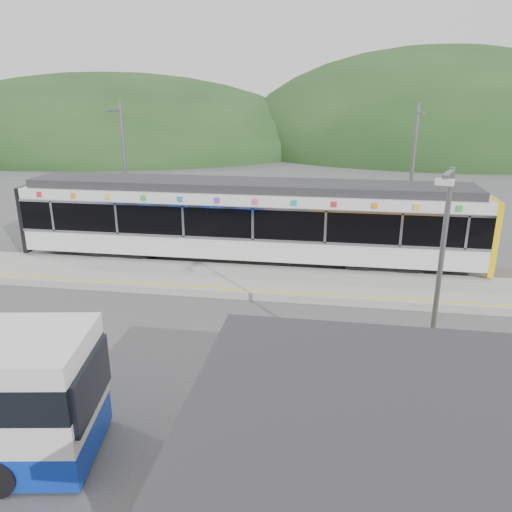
# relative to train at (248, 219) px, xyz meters

# --- Properties ---
(ground) EXTENTS (120.00, 120.00, 0.00)m
(ground) POSITION_rel_train_xyz_m (0.28, -6.00, -2.06)
(ground) COLOR #4C4C4F
(ground) RESTS_ON ground
(hills) EXTENTS (146.00, 149.00, 26.00)m
(hills) POSITION_rel_train_xyz_m (6.47, -0.71, -2.06)
(hills) COLOR #1E3D19
(hills) RESTS_ON ground
(platform) EXTENTS (26.00, 3.20, 0.30)m
(platform) POSITION_rel_train_xyz_m (0.28, -2.70, -1.91)
(platform) COLOR #9E9E99
(platform) RESTS_ON ground
(yellow_line) EXTENTS (26.00, 0.10, 0.01)m
(yellow_line) POSITION_rel_train_xyz_m (0.28, -4.00, -1.76)
(yellow_line) COLOR yellow
(yellow_line) RESTS_ON platform
(train) EXTENTS (20.44, 3.01, 3.74)m
(train) POSITION_rel_train_xyz_m (0.00, 0.00, 0.00)
(train) COLOR black
(train) RESTS_ON ground
(catenary_mast_west) EXTENTS (0.18, 1.80, 7.00)m
(catenary_mast_west) POSITION_rel_train_xyz_m (-6.72, 2.56, 1.58)
(catenary_mast_west) COLOR slate
(catenary_mast_west) RESTS_ON ground
(catenary_mast_east) EXTENTS (0.18, 1.80, 7.00)m
(catenary_mast_east) POSITION_rel_train_xyz_m (7.28, 2.56, 1.58)
(catenary_mast_east) COLOR slate
(catenary_mast_east) RESTS_ON ground
(station_shelter) EXTENTS (9.20, 6.20, 3.00)m
(station_shelter) POSITION_rel_train_xyz_m (6.27, -15.00, -0.51)
(station_shelter) COLOR olive
(station_shelter) RESTS_ON ground
(lamp_post) EXTENTS (0.45, 1.10, 5.95)m
(lamp_post) POSITION_rel_train_xyz_m (6.21, -10.33, 1.49)
(lamp_post) COLOR slate
(lamp_post) RESTS_ON ground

